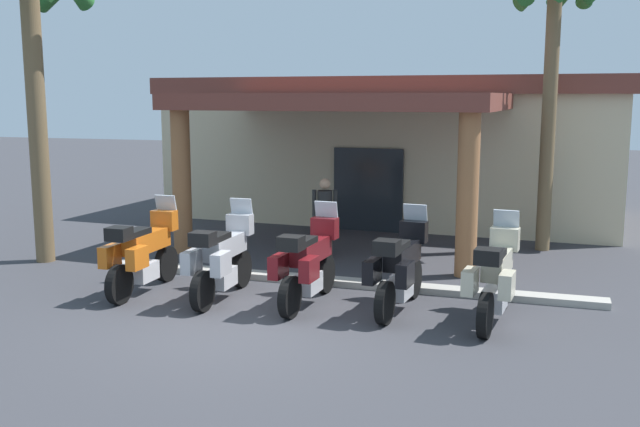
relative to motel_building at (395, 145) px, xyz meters
The scene contains 11 objects.
ground_plane 11.06m from the motel_building, 90.55° to the right, with size 80.00×80.00×0.00m, color #38383D.
motel_building is the anchor object (origin of this frame).
motorcycle_orange 9.99m from the motel_building, 104.05° to the right, with size 0.70×2.21×1.61m.
motorcycle_silver 9.70m from the motel_building, 95.47° to the right, with size 0.71×2.21×1.61m.
motorcycle_maroon 9.57m from the motel_building, 86.53° to the right, with size 0.72×2.21×1.61m.
motorcycle_black 9.63m from the motel_building, 77.52° to the right, with size 0.74×2.21×1.61m.
motorcycle_cream 10.21m from the motel_building, 69.47° to the right, with size 0.74×2.21×1.61m.
pedestrian 6.12m from the motel_building, 92.06° to the right, with size 0.51×0.32×1.69m.
palm_tree_near_portico 6.22m from the motel_building, 42.41° to the right, with size 1.90×1.99×6.19m.
palm_tree_roadside 10.19m from the motel_building, 124.84° to the right, with size 2.39×2.45×6.28m.
curb_strip 8.36m from the motel_building, 85.95° to the right, with size 9.44×0.36×0.12m, color #ADA89E.
Camera 1 is at (4.36, -9.37, 3.39)m, focal length 40.34 mm.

